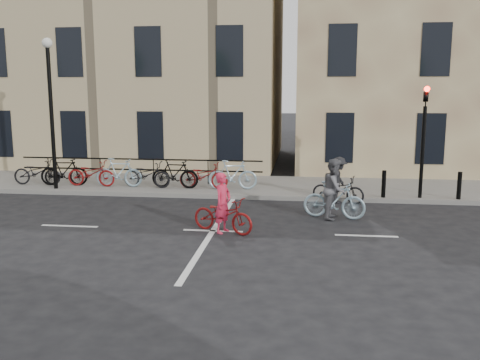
# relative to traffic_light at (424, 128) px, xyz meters

# --- Properties ---
(ground) EXTENTS (120.00, 120.00, 0.00)m
(ground) POSITION_rel_traffic_light_xyz_m (-6.20, -4.34, -2.45)
(ground) COLOR black
(ground) RESTS_ON ground
(sidewalk) EXTENTS (46.00, 4.00, 0.15)m
(sidewalk) POSITION_rel_traffic_light_xyz_m (-10.20, 1.66, -2.38)
(sidewalk) COLOR slate
(sidewalk) RESTS_ON ground
(building_east) EXTENTS (14.00, 10.00, 12.00)m
(building_east) POSITION_rel_traffic_light_xyz_m (2.80, 8.66, 3.70)
(building_east) COLOR #9F8360
(building_east) RESTS_ON sidewalk
(building_west) EXTENTS (20.00, 10.00, 10.00)m
(building_west) POSITION_rel_traffic_light_xyz_m (-15.20, 8.66, 2.70)
(building_west) COLOR tan
(building_west) RESTS_ON sidewalk
(traffic_light) EXTENTS (0.18, 0.30, 3.90)m
(traffic_light) POSITION_rel_traffic_light_xyz_m (0.00, 0.00, 0.00)
(traffic_light) COLOR black
(traffic_light) RESTS_ON sidewalk
(lamp_post) EXTENTS (0.36, 0.36, 5.28)m
(lamp_post) POSITION_rel_traffic_light_xyz_m (-12.70, 0.06, 1.04)
(lamp_post) COLOR black
(lamp_post) RESTS_ON sidewalk
(bollard_east) EXTENTS (0.14, 0.14, 0.90)m
(bollard_east) POSITION_rel_traffic_light_xyz_m (-1.20, -0.09, -1.85)
(bollard_east) COLOR black
(bollard_east) RESTS_ON sidewalk
(bollard_west) EXTENTS (0.14, 0.14, 0.90)m
(bollard_west) POSITION_rel_traffic_light_xyz_m (1.20, -0.09, -1.85)
(bollard_west) COLOR black
(bollard_west) RESTS_ON sidewalk
(parked_bikes) EXTENTS (9.35, 1.23, 1.05)m
(parked_bikes) POSITION_rel_traffic_light_xyz_m (-10.07, 0.70, -1.81)
(parked_bikes) COLOR black
(parked_bikes) RESTS_ON sidewalk
(cyclist_pink) EXTENTS (1.88, 1.29, 1.59)m
(cyclist_pink) POSITION_rel_traffic_light_xyz_m (-5.92, -4.44, -1.90)
(cyclist_pink) COLOR maroon
(cyclist_pink) RESTS_ON ground
(cyclist_grey) EXTENTS (1.88, 0.98, 1.75)m
(cyclist_grey) POSITION_rel_traffic_light_xyz_m (-2.94, -2.57, -1.74)
(cyclist_grey) COLOR #99B8C9
(cyclist_grey) RESTS_ON ground
(cyclist_dark) EXTENTS (1.81, 1.10, 1.52)m
(cyclist_dark) POSITION_rel_traffic_light_xyz_m (-2.70, -0.44, -1.85)
(cyclist_dark) COLOR black
(cyclist_dark) RESTS_ON ground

